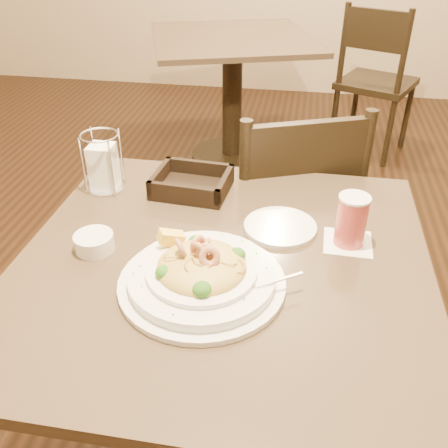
% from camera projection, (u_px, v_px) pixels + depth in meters
% --- Properties ---
extents(main_table, '(0.90, 0.90, 0.76)m').
position_uv_depth(main_table, '(223.00, 337.00, 1.22)').
color(main_table, black).
rests_on(main_table, ground).
extents(background_table, '(1.14, 1.14, 0.76)m').
position_uv_depth(background_table, '(232.00, 78.00, 2.99)').
color(background_table, black).
rests_on(background_table, ground).
extents(dining_chair_near, '(0.55, 0.55, 0.93)m').
position_uv_depth(dining_chair_near, '(285.00, 223.00, 1.69)').
color(dining_chair_near, black).
rests_on(dining_chair_near, ground).
extents(dining_chair_far, '(0.56, 0.56, 0.93)m').
position_uv_depth(dining_chair_far, '(375.00, 78.00, 3.06)').
color(dining_chair_far, black).
rests_on(dining_chair_far, ground).
extents(pasta_bowl, '(0.37, 0.34, 0.11)m').
position_uv_depth(pasta_bowl, '(202.00, 273.00, 1.00)').
color(pasta_bowl, white).
rests_on(pasta_bowl, main_table).
extents(drink_glass, '(0.11, 0.11, 0.12)m').
position_uv_depth(drink_glass, '(351.00, 221.00, 1.11)').
color(drink_glass, white).
rests_on(drink_glass, main_table).
extents(bread_basket, '(0.21, 0.18, 0.05)m').
position_uv_depth(bread_basket, '(192.00, 184.00, 1.34)').
color(bread_basket, black).
rests_on(bread_basket, main_table).
extents(napkin_caddy, '(0.10, 0.10, 0.16)m').
position_uv_depth(napkin_caddy, '(103.00, 166.00, 1.32)').
color(napkin_caddy, silver).
rests_on(napkin_caddy, main_table).
extents(side_plate, '(0.20, 0.20, 0.01)m').
position_uv_depth(side_plate, '(280.00, 227.00, 1.19)').
color(side_plate, white).
rests_on(side_plate, main_table).
extents(butter_ramekin, '(0.10, 0.10, 0.04)m').
position_uv_depth(butter_ramekin, '(94.00, 242.00, 1.11)').
color(butter_ramekin, white).
rests_on(butter_ramekin, main_table).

